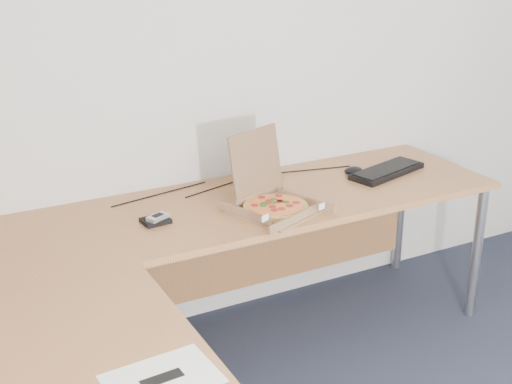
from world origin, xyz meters
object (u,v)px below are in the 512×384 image
desk (206,265)px  drinking_glass (261,171)px  pizza_box (274,203)px  wallet (156,221)px  keyboard (387,171)px

desk → drinking_glass: drinking_glass is taller
pizza_box → wallet: bearing=145.5°
keyboard → wallet: 1.22m
wallet → drinking_glass: bearing=15.0°
wallet → desk: bearing=-88.4°
keyboard → wallet: keyboard is taller
desk → wallet: wallet is taller
desk → keyboard: size_ratio=5.94×
desk → drinking_glass: size_ratio=22.92×
desk → pizza_box: size_ratio=6.93×
desk → drinking_glass: 0.85m
pizza_box → keyboard: 0.74m
drinking_glass → wallet: 0.66m
drinking_glass → wallet: (-0.62, -0.23, -0.05)m
pizza_box → wallet: (-0.49, 0.12, -0.03)m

